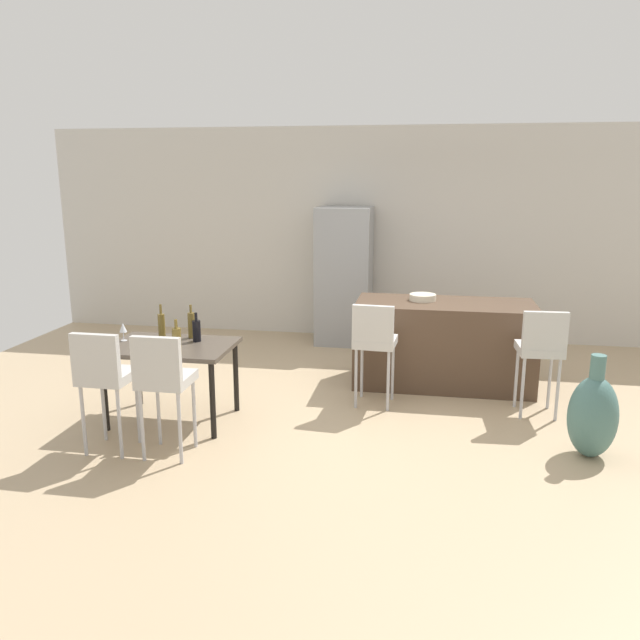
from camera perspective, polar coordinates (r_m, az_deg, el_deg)
The scene contains 16 objects.
ground_plane at distance 6.30m, azimuth 5.07°, elevation -8.08°, with size 10.00×10.00×0.00m, color tan.
back_wall at distance 8.84m, azimuth 6.96°, elevation 7.72°, with size 10.00×0.12×2.90m, color beige.
kitchen_island at distance 7.01m, azimuth 11.13°, elevation -2.12°, with size 1.91×0.85×0.92m, color #4C3828.
bar_chair_left at distance 6.19m, azimuth 4.95°, elevation -1.68°, with size 0.43×0.43×1.05m.
bar_chair_middle at distance 6.25m, azimuth 19.42°, elevation -2.24°, with size 0.42×0.42×1.05m.
dining_table at distance 5.97m, azimuth -13.35°, elevation -2.92°, with size 1.14×0.79×0.74m.
dining_chair_near at distance 5.42m, azimuth -19.01°, elevation -4.53°, with size 0.40×0.40×1.05m.
dining_chair_far at distance 5.20m, azimuth -14.05°, elevation -4.95°, with size 0.40×0.40×1.05m.
wine_bottle_end at distance 5.61m, azimuth -12.86°, elevation -1.82°, with size 0.08×0.08×0.31m.
wine_bottle_left at distance 6.12m, azimuth -11.59°, elevation -0.42°, with size 0.07×0.07×0.32m.
wine_bottle_inner at distance 5.99m, azimuth -11.13°, elevation -0.92°, with size 0.08×0.08×0.28m.
wine_bottle_far at distance 6.23m, azimuth -14.18°, elevation -0.42°, with size 0.07×0.07×0.32m.
wine_glass_middle at distance 6.18m, azimuth -17.43°, elevation -0.69°, with size 0.07×0.07×0.17m.
refrigerator at distance 8.53m, azimuth 2.20°, elevation 4.03°, with size 0.72×0.68×1.84m, color #939699.
fruit_bowl at distance 6.96m, azimuth 9.29°, elevation 2.05°, with size 0.29×0.29×0.07m, color beige.
floor_vase at distance 5.64m, azimuth 23.50°, elevation -7.96°, with size 0.39×0.39×0.87m.
Camera 1 is at (0.47, -5.85, 2.29)m, focal length 35.29 mm.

